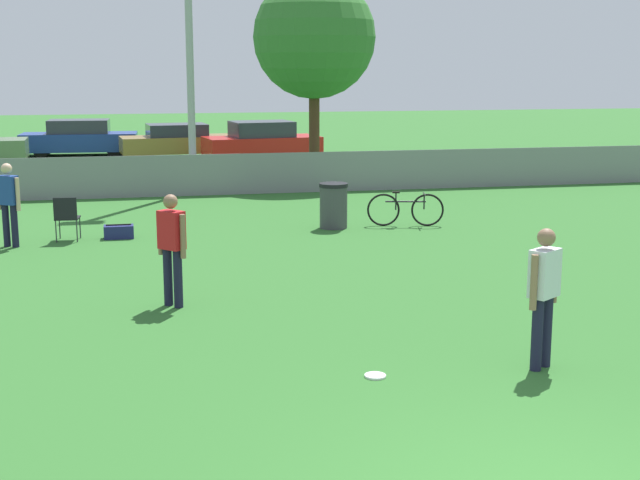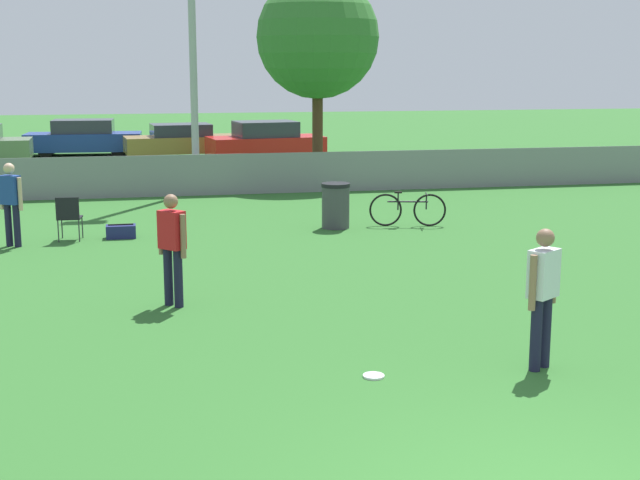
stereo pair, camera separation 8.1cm
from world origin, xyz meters
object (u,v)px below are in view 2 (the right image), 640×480
at_px(bicycle_sideline, 408,209).
at_px(trash_bin, 336,205).
at_px(gear_bag_sideline, 121,231).
at_px(frisbee_disc, 374,376).
at_px(parked_car_blue, 84,138).
at_px(player_receiver_white, 543,290).
at_px(parked_car_tan, 181,141).
at_px(player_thrower_red, 172,243).
at_px(parked_car_red, 266,143).
at_px(tree_near_pole, 318,37).
at_px(folding_chair_sideline, 69,215).
at_px(spectator_in_blue, 11,199).

height_order(bicycle_sideline, trash_bin, trash_bin).
bearing_deg(gear_bag_sideline, frisbee_disc, -72.25).
bearing_deg(parked_car_blue, trash_bin, -67.65).
xyz_separation_m(player_receiver_white, parked_car_tan, (-2.76, 24.70, -0.29)).
xyz_separation_m(player_thrower_red, parked_car_red, (4.15, 19.20, -0.25)).
distance_m(tree_near_pole, gear_bag_sideline, 10.96).
bearing_deg(frisbee_disc, parked_car_tan, 91.91).
xyz_separation_m(player_receiver_white, player_thrower_red, (-3.99, 3.60, 0.00)).
xyz_separation_m(frisbee_disc, folding_chair_sideline, (-3.85, 8.85, 0.51)).
bearing_deg(bicycle_sideline, spectator_in_blue, -162.99).
height_order(player_thrower_red, gear_bag_sideline, player_thrower_red).
xyz_separation_m(trash_bin, parked_car_blue, (-6.08, 17.24, 0.18)).
bearing_deg(tree_near_pole, spectator_in_blue, -131.44).
distance_m(folding_chair_sideline, trash_bin, 5.50).
xyz_separation_m(frisbee_disc, bicycle_sideline, (3.21, 9.05, 0.35)).
bearing_deg(tree_near_pole, folding_chair_sideline, -128.63).
bearing_deg(gear_bag_sideline, parked_car_tan, 82.55).
relative_size(player_receiver_white, bicycle_sideline, 1.01).
xyz_separation_m(bicycle_sideline, parked_car_tan, (-4.02, 15.53, 0.28)).
distance_m(frisbee_disc, trash_bin, 9.33).
bearing_deg(bicycle_sideline, parked_car_tan, 117.56).
distance_m(spectator_in_blue, parked_car_blue, 17.93).
xyz_separation_m(tree_near_pole, gear_bag_sideline, (-5.77, -8.36, -4.11)).
xyz_separation_m(player_receiver_white, folding_chair_sideline, (-5.80, 8.96, -0.42)).
distance_m(tree_near_pole, folding_chair_sideline, 11.45).
xyz_separation_m(bicycle_sideline, parked_car_blue, (-7.65, 17.36, 0.30)).
relative_size(frisbee_disc, gear_bag_sideline, 0.42).
distance_m(tree_near_pole, parked_car_red, 6.50).
distance_m(tree_near_pole, player_thrower_red, 15.05).
distance_m(bicycle_sideline, trash_bin, 1.58).
distance_m(player_thrower_red, folding_chair_sideline, 5.67).
distance_m(player_thrower_red, parked_car_tan, 21.14).
height_order(frisbee_disc, gear_bag_sideline, gear_bag_sideline).
height_order(spectator_in_blue, gear_bag_sideline, spectator_in_blue).
distance_m(spectator_in_blue, folding_chair_sideline, 1.15).
xyz_separation_m(player_receiver_white, parked_car_blue, (-6.39, 26.52, -0.27)).
relative_size(player_receiver_white, trash_bin, 1.70).
bearing_deg(frisbee_disc, tree_near_pole, 80.47).
relative_size(frisbee_disc, parked_car_blue, 0.06).
bearing_deg(player_receiver_white, gear_bag_sideline, 84.06).
distance_m(player_receiver_white, bicycle_sideline, 9.27).
height_order(folding_chair_sideline, bicycle_sideline, folding_chair_sideline).
height_order(player_thrower_red, spectator_in_blue, player_thrower_red).
bearing_deg(tree_near_pole, parked_car_blue, 128.91).
xyz_separation_m(player_thrower_red, gear_bag_sideline, (-0.81, 5.46, -0.80)).
height_order(frisbee_disc, parked_car_tan, parked_car_tan).
relative_size(player_thrower_red, folding_chair_sideline, 1.84).
bearing_deg(player_receiver_white, parked_car_tan, 62.48).
height_order(tree_near_pole, player_thrower_red, tree_near_pole).
bearing_deg(spectator_in_blue, player_receiver_white, 159.41).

